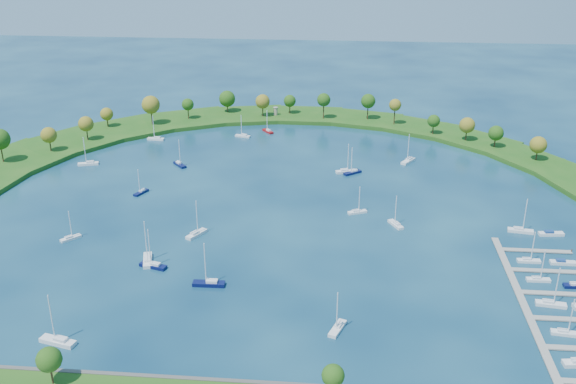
# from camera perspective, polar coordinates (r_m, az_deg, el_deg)

# --- Properties ---
(ground) EXTENTS (700.00, 700.00, 0.00)m
(ground) POSITION_cam_1_polar(r_m,az_deg,el_deg) (247.88, -1.25, -1.26)
(ground) COLOR #072441
(ground) RESTS_ON ground
(breakwater) EXTENTS (286.74, 247.64, 2.00)m
(breakwater) POSITION_cam_1_polar(r_m,az_deg,el_deg) (299.93, -9.07, 3.10)
(breakwater) COLOR #1B5015
(breakwater) RESTS_ON ground
(breakwater_trees) EXTENTS (241.06, 94.65, 15.06)m
(breakwater_trees) POSITION_cam_1_polar(r_m,az_deg,el_deg) (325.14, -3.33, 6.71)
(breakwater_trees) COLOR #382314
(breakwater_trees) RESTS_ON breakwater
(harbor_tower) EXTENTS (2.60, 2.60, 4.38)m
(harbor_tower) POSITION_cam_1_polar(r_m,az_deg,el_deg) (353.92, -1.09, 7.06)
(harbor_tower) COLOR gray
(harbor_tower) RESTS_ON breakwater
(dock_system) EXTENTS (24.28, 82.00, 1.60)m
(dock_system) POSITION_cam_1_polar(r_m,az_deg,el_deg) (201.68, 21.85, -9.15)
(dock_system) COLOR gray
(dock_system) RESTS_ON ground
(moored_boat_0) EXTENTS (9.25, 4.96, 13.09)m
(moored_boat_0) POSITION_cam_1_polar(r_m,az_deg,el_deg) (210.45, -11.65, -6.23)
(moored_boat_0) COLOR #0A103F
(moored_boat_0) RESTS_ON ground
(moored_boat_1) EXTENTS (9.65, 2.84, 14.13)m
(moored_boat_1) POSITION_cam_1_polar(r_m,az_deg,el_deg) (198.25, -6.88, -7.84)
(moored_boat_1) COLOR #0A103F
(moored_boat_1) RESTS_ON ground
(moored_boat_2) EXTENTS (6.47, 8.78, 12.83)m
(moored_boat_2) POSITION_cam_1_polar(r_m,az_deg,el_deg) (227.74, -7.99, -3.57)
(moored_boat_2) COLOR white
(moored_boat_2) RESTS_ON ground
(moored_boat_3) EXTENTS (9.13, 5.14, 12.95)m
(moored_boat_3) POSITION_cam_1_polar(r_m,az_deg,el_deg) (280.64, 5.06, 1.86)
(moored_boat_3) COLOR white
(moored_boat_3) RESTS_ON ground
(moored_boat_4) EXTENTS (8.42, 2.96, 12.15)m
(moored_boat_4) POSITION_cam_1_polar(r_m,az_deg,el_deg) (327.07, -11.43, 4.62)
(moored_boat_4) COLOR white
(moored_boat_4) RESTS_ON ground
(moored_boat_5) EXTENTS (5.49, 7.85, 11.35)m
(moored_boat_5) POSITION_cam_1_polar(r_m,az_deg,el_deg) (235.53, 9.37, -2.73)
(moored_boat_5) COLOR white
(moored_boat_5) RESTS_ON ground
(moored_boat_6) EXTENTS (7.89, 6.82, 12.04)m
(moored_boat_6) POSITION_cam_1_polar(r_m,az_deg,el_deg) (279.78, 5.65, 1.77)
(moored_boat_6) COLOR #0A103F
(moored_boat_6) RESTS_ON ground
(moored_boat_7) EXTENTS (4.79, 7.32, 10.48)m
(moored_boat_7) POSITION_cam_1_polar(r_m,az_deg,el_deg) (265.19, -12.67, 0.04)
(moored_boat_7) COLOR #0A103F
(moored_boat_7) RESTS_ON ground
(moored_boat_9) EXTENTS (10.18, 5.10, 14.42)m
(moored_boat_9) POSITION_cam_1_polar(r_m,az_deg,el_deg) (182.92, -19.39, -12.08)
(moored_boat_9) COLOR white
(moored_boat_9) RESTS_ON ground
(moored_boat_10) EXTENTS (7.20, 7.89, 12.30)m
(moored_boat_10) POSITION_cam_1_polar(r_m,az_deg,el_deg) (291.22, -9.41, 2.44)
(moored_boat_10) COLOR #0A103F
(moored_boat_10) RESTS_ON ground
(moored_boat_12) EXTENTS (7.83, 3.87, 11.09)m
(moored_boat_12) POSITION_cam_1_polar(r_m,az_deg,el_deg) (325.73, -3.95, 4.95)
(moored_boat_12) COLOR white
(moored_boat_12) RESTS_ON ground
(moored_boat_13) EXTENTS (5.02, 8.46, 12.02)m
(moored_boat_13) POSITION_cam_1_polar(r_m,az_deg,el_deg) (178.37, 4.34, -11.65)
(moored_boat_13) COLOR white
(moored_boat_13) RESTS_ON ground
(moored_boat_14) EXTENTS (7.38, 4.67, 10.54)m
(moored_boat_14) POSITION_cam_1_polar(r_m,az_deg,el_deg) (243.32, 6.05, -1.66)
(moored_boat_14) COLOR white
(moored_boat_14) RESTS_ON ground
(moored_boat_15) EXTENTS (6.25, 6.59, 10.44)m
(moored_boat_15) POSITION_cam_1_polar(r_m,az_deg,el_deg) (234.95, -18.41, -3.75)
(moored_boat_15) COLOR white
(moored_boat_15) RESTS_ON ground
(moored_boat_16) EXTENTS (6.45, 7.48, 11.41)m
(moored_boat_16) POSITION_cam_1_polar(r_m,az_deg,el_deg) (332.40, -1.76, 5.37)
(moored_boat_16) COLOR maroon
(moored_boat_16) RESTS_ON ground
(moored_boat_17) EXTENTS (9.15, 4.91, 12.95)m
(moored_boat_17) POSITION_cam_1_polar(r_m,az_deg,el_deg) (301.41, -16.99, 2.44)
(moored_boat_17) COLOR white
(moored_boat_17) RESTS_ON ground
(moored_boat_18) EXTENTS (7.12, 8.96, 13.33)m
(moored_boat_18) POSITION_cam_1_polar(r_m,az_deg,el_deg) (296.37, 10.43, 2.74)
(moored_boat_18) COLOR white
(moored_boat_18) RESTS_ON ground
(moored_boat_19) EXTENTS (5.09, 9.87, 13.97)m
(moored_boat_19) POSITION_cam_1_polar(r_m,az_deg,el_deg) (213.83, -12.13, -5.76)
(moored_boat_19) COLOR white
(moored_boat_19) RESTS_ON ground
(docked_boat_2) EXTENTS (7.66, 3.04, 10.96)m
(docked_boat_2) POSITION_cam_1_polar(r_m,az_deg,el_deg) (190.76, 23.01, -11.15)
(docked_boat_2) COLOR white
(docked_boat_2) RESTS_ON ground
(docked_boat_4) EXTENTS (8.64, 3.48, 12.35)m
(docked_boat_4) POSITION_cam_1_polar(r_m,az_deg,el_deg) (201.77, 21.91, -8.96)
(docked_boat_4) COLOR white
(docked_boat_4) RESTS_ON ground
(docked_boat_6) EXTENTS (7.13, 2.14, 10.43)m
(docked_boat_6) POSITION_cam_1_polar(r_m,az_deg,el_deg) (212.95, 20.96, -7.05)
(docked_boat_6) COLOR white
(docked_boat_6) RESTS_ON ground
(docked_boat_8) EXTENTS (7.35, 2.17, 10.75)m
(docked_boat_8) POSITION_cam_1_polar(r_m,az_deg,el_deg) (222.72, 20.22, -5.55)
(docked_boat_8) COLOR white
(docked_boat_8) RESTS_ON ground
(docked_boat_9) EXTENTS (8.04, 2.34, 1.63)m
(docked_boat_9) POSITION_cam_1_polar(r_m,az_deg,el_deg) (225.63, 22.80, -5.67)
(docked_boat_9) COLOR white
(docked_boat_9) RESTS_ON ground
(docked_boat_10) EXTENTS (8.92, 3.77, 12.71)m
(docked_boat_10) POSITION_cam_1_polar(r_m,az_deg,el_deg) (241.80, 19.58, -3.12)
(docked_boat_10) COLOR white
(docked_boat_10) RESTS_ON ground
(docked_boat_11) EXTENTS (8.69, 3.23, 1.73)m
(docked_boat_11) POSITION_cam_1_polar(r_m,az_deg,el_deg) (243.45, 21.91, -3.37)
(docked_boat_11) COLOR white
(docked_boat_11) RESTS_ON ground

